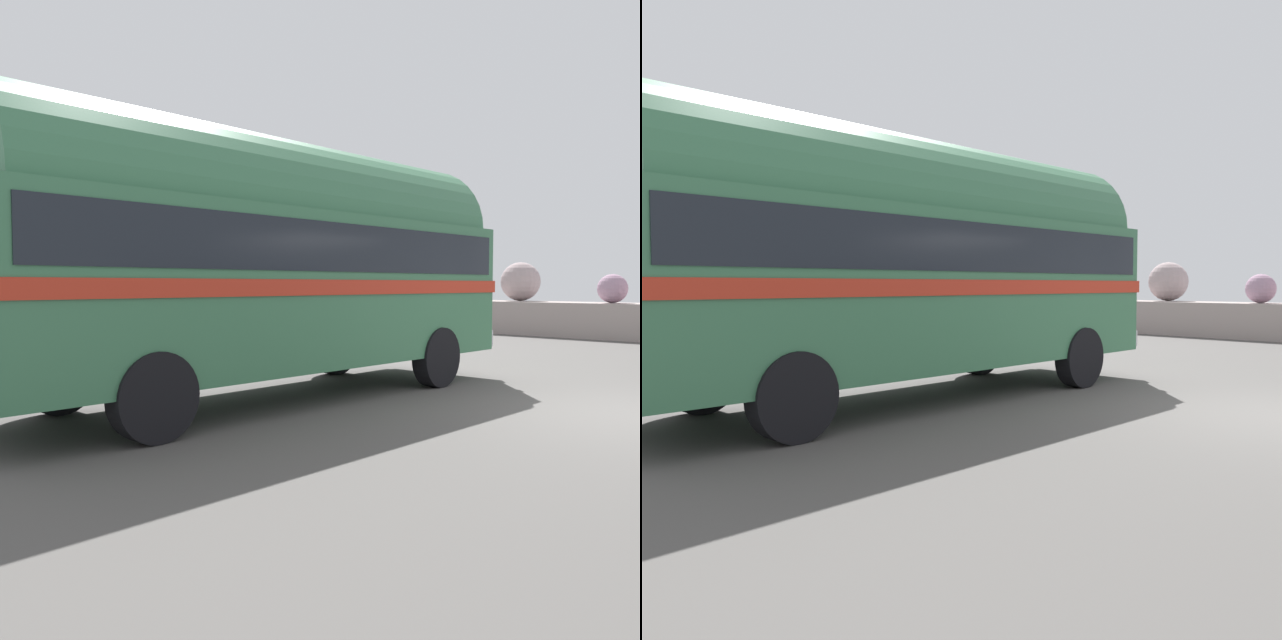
% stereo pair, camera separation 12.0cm
% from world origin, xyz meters
% --- Properties ---
extents(vintage_coach, '(2.71, 8.66, 3.70)m').
position_xyz_m(vintage_coach, '(-4.26, -2.60, 2.05)').
color(vintage_coach, black).
rests_on(vintage_coach, ground).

